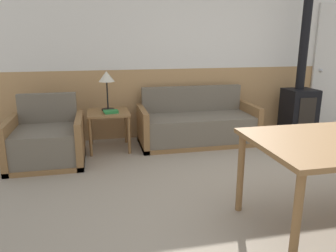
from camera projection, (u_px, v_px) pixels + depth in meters
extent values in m
plane|color=gray|center=(309.00, 208.00, 3.08)|extent=(16.00, 16.00, 0.00)
cube|color=tan|center=(214.00, 101.00, 5.42)|extent=(7.20, 0.06, 1.08)
cube|color=silver|center=(218.00, 15.00, 5.07)|extent=(7.20, 0.06, 1.62)
cube|color=olive|center=(197.00, 141.00, 4.96)|extent=(1.74, 0.76, 0.06)
cube|color=#6B6051|center=(198.00, 128.00, 4.89)|extent=(1.58, 0.68, 0.37)
cube|color=#6B6051|center=(192.00, 99.00, 5.12)|extent=(1.58, 0.10, 0.39)
cube|color=olive|center=(143.00, 128.00, 4.73)|extent=(0.08, 0.76, 0.57)
cube|color=olive|center=(249.00, 122.00, 5.07)|extent=(0.08, 0.76, 0.57)
cube|color=olive|center=(48.00, 160.00, 4.18)|extent=(0.91, 0.84, 0.06)
cube|color=#6B6051|center=(46.00, 144.00, 4.10)|extent=(0.75, 0.76, 0.39)
cube|color=#6B6051|center=(48.00, 108.00, 4.37)|extent=(0.75, 0.10, 0.39)
cube|color=olive|center=(11.00, 143.00, 4.03)|extent=(0.08, 0.84, 0.59)
cube|color=olive|center=(80.00, 139.00, 4.19)|extent=(0.08, 0.84, 0.59)
cube|color=olive|center=(108.00, 113.00, 4.57)|extent=(0.57, 0.57, 0.03)
cylinder|color=olive|center=(90.00, 138.00, 4.35)|extent=(0.04, 0.04, 0.52)
cylinder|color=olive|center=(129.00, 135.00, 4.46)|extent=(0.04, 0.04, 0.52)
cylinder|color=olive|center=(91.00, 128.00, 4.84)|extent=(0.04, 0.04, 0.52)
cylinder|color=olive|center=(126.00, 126.00, 4.94)|extent=(0.04, 0.04, 0.52)
cylinder|color=black|center=(108.00, 109.00, 4.66)|extent=(0.18, 0.18, 0.02)
cylinder|color=black|center=(107.00, 95.00, 4.61)|extent=(0.02, 0.02, 0.39)
cone|color=beige|center=(106.00, 76.00, 4.54)|extent=(0.22, 0.22, 0.14)
cube|color=#2D7F3D|center=(111.00, 112.00, 4.49)|extent=(0.20, 0.17, 0.02)
cube|color=#2D7F3D|center=(111.00, 111.00, 4.48)|extent=(0.21, 0.14, 0.02)
cylinder|color=olive|center=(296.00, 224.00, 2.13)|extent=(0.06, 0.06, 0.74)
cylinder|color=olive|center=(241.00, 173.00, 2.95)|extent=(0.06, 0.06, 0.74)
cylinder|color=black|center=(292.00, 136.00, 5.15)|extent=(0.04, 0.04, 0.10)
cylinder|color=black|center=(313.00, 135.00, 5.22)|extent=(0.04, 0.04, 0.10)
cylinder|color=black|center=(280.00, 130.00, 5.47)|extent=(0.04, 0.04, 0.10)
cylinder|color=black|center=(300.00, 129.00, 5.55)|extent=(0.04, 0.04, 0.10)
cube|color=black|center=(299.00, 110.00, 5.25)|extent=(0.46, 0.43, 0.66)
cube|color=black|center=(307.00, 113.00, 5.04)|extent=(0.28, 0.01, 0.46)
cylinder|color=black|center=(305.00, 32.00, 4.98)|extent=(0.14, 0.14, 1.75)
cube|color=silver|center=(335.00, 67.00, 5.68)|extent=(0.87, 0.04, 2.10)
sphere|color=silver|center=(321.00, 70.00, 5.59)|extent=(0.06, 0.06, 0.06)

